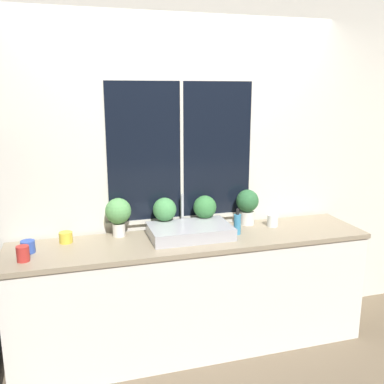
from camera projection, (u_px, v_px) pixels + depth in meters
ground_plane at (204, 367)px, 3.09m from camera, size 14.00×14.00×0.00m
wall_back at (180, 168)px, 3.36m from camera, size 8.00×0.09×2.70m
wall_right at (356, 145)px, 4.80m from camera, size 0.06×7.00×2.70m
counter at (193, 293)px, 3.24m from camera, size 2.65×0.58×0.89m
sink at (190, 231)px, 3.16m from camera, size 0.60×0.42×0.28m
potted_plant_far_left at (118, 213)px, 3.15m from camera, size 0.19×0.19×0.29m
potted_plant_center_left at (165, 211)px, 3.25m from camera, size 0.18×0.18×0.27m
potted_plant_center_right at (205, 210)px, 3.34m from camera, size 0.18×0.18×0.26m
potted_plant_far_right at (247, 204)px, 3.44m from camera, size 0.18×0.18×0.29m
soap_bottle at (237, 224)px, 3.22m from camera, size 0.05×0.05×0.20m
mug_red at (23, 254)px, 2.71m from camera, size 0.08×0.08×0.10m
mug_blue at (28, 247)px, 2.85m from camera, size 0.09×0.09×0.08m
mug_white at (273, 221)px, 3.41m from camera, size 0.09×0.09×0.09m
mug_yellow at (66, 237)px, 3.04m from camera, size 0.09×0.09×0.08m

